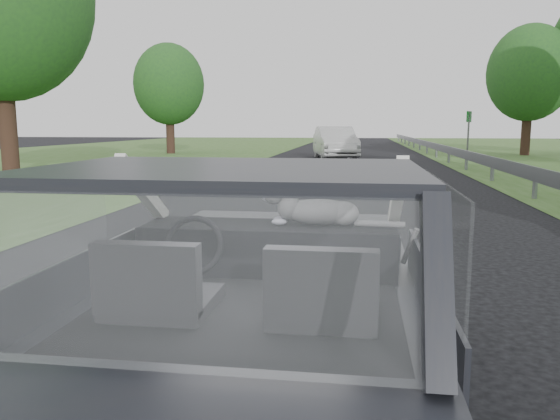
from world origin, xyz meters
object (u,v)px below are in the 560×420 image
(subject_car, at_px, (250,297))
(other_car, at_px, (335,143))
(highway_sign, at_px, (468,134))
(cat, at_px, (319,210))

(subject_car, xyz_separation_m, other_car, (-0.65, 24.26, 0.06))
(subject_car, xyz_separation_m, highway_sign, (6.14, 27.12, 0.45))
(highway_sign, bearing_deg, cat, -78.42)
(other_car, relative_size, highway_sign, 2.04)
(other_car, height_order, highway_sign, highway_sign)
(cat, bearing_deg, subject_car, -116.15)
(subject_car, bearing_deg, other_car, 91.53)
(cat, height_order, highway_sign, highway_sign)
(cat, xyz_separation_m, other_car, (-0.96, 23.60, -0.31))
(subject_car, distance_m, other_car, 24.27)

